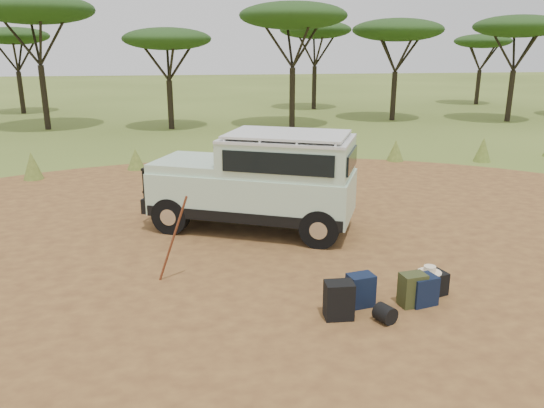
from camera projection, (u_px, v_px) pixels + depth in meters
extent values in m
plane|color=#546724|center=(269.00, 278.00, 9.36)|extent=(140.00, 140.00, 0.00)
cylinder|color=olive|center=(269.00, 277.00, 9.36)|extent=(23.00, 23.00, 0.01)
cone|color=#546724|center=(32.00, 166.00, 16.15)|extent=(0.60, 0.60, 0.85)
cone|color=#546724|center=(136.00, 159.00, 17.49)|extent=(0.60, 0.60, 0.70)
cone|color=#546724|center=(227.00, 155.00, 17.55)|extent=(0.60, 0.60, 0.90)
cone|color=#546724|center=(318.00, 156.00, 17.65)|extent=(0.60, 0.60, 0.80)
cone|color=#546724|center=(396.00, 150.00, 18.79)|extent=(0.60, 0.60, 0.75)
cone|color=#546724|center=(483.00, 150.00, 18.67)|extent=(0.60, 0.60, 0.85)
cylinder|color=black|center=(45.00, 98.00, 25.65)|extent=(0.28, 0.28, 3.06)
ellipsoid|color=#1B3A15|center=(34.00, 9.00, 24.49)|extent=(5.50, 5.50, 1.38)
cylinder|color=black|center=(170.00, 105.00, 25.92)|extent=(0.28, 0.28, 2.34)
ellipsoid|color=#1B3A15|center=(167.00, 39.00, 25.04)|extent=(4.20, 4.20, 1.05)
cylinder|color=black|center=(292.00, 98.00, 26.39)|extent=(0.28, 0.28, 2.93)
ellipsoid|color=#1B3A15|center=(293.00, 16.00, 25.29)|extent=(5.20, 5.20, 1.30)
cylinder|color=black|center=(393.00, 96.00, 28.97)|extent=(0.28, 0.28, 2.61)
ellipsoid|color=#1B3A15|center=(398.00, 30.00, 27.99)|extent=(4.80, 4.80, 1.20)
cylinder|color=black|center=(510.00, 96.00, 28.47)|extent=(0.28, 0.28, 2.70)
ellipsoid|color=#1B3A15|center=(519.00, 26.00, 27.45)|extent=(4.60, 4.60, 1.15)
cylinder|color=black|center=(21.00, 93.00, 31.88)|extent=(0.28, 0.28, 2.48)
ellipsoid|color=#1B3A15|center=(14.00, 36.00, 30.95)|extent=(4.00, 4.00, 1.00)
cylinder|color=black|center=(314.00, 88.00, 34.17)|extent=(0.28, 0.28, 2.70)
ellipsoid|color=#1B3A15|center=(315.00, 30.00, 33.15)|extent=(4.50, 4.50, 1.12)
cylinder|color=black|center=(478.00, 87.00, 37.03)|extent=(0.28, 0.28, 2.34)
ellipsoid|color=#1B3A15|center=(483.00, 41.00, 36.14)|extent=(3.80, 3.80, 0.95)
cube|color=#BBDBBB|center=(253.00, 191.00, 11.64)|extent=(4.67, 3.41, 0.91)
cube|color=black|center=(253.00, 206.00, 11.74)|extent=(4.61, 3.41, 0.23)
cube|color=#BBDBBB|center=(288.00, 157.00, 11.22)|extent=(3.15, 2.66, 0.72)
cube|color=silver|center=(288.00, 139.00, 11.11)|extent=(3.16, 2.70, 0.06)
cube|color=silver|center=(288.00, 134.00, 11.08)|extent=(2.92, 2.51, 0.05)
cube|color=#BBDBBB|center=(194.00, 163.00, 11.83)|extent=(2.14, 2.18, 0.19)
cube|color=black|center=(229.00, 152.00, 11.54)|extent=(0.75, 1.39, 0.51)
cube|color=black|center=(277.00, 164.00, 10.40)|extent=(2.09, 0.98, 0.43)
cube|color=black|center=(297.00, 148.00, 12.01)|extent=(2.09, 0.98, 0.43)
cube|color=black|center=(352.00, 160.00, 10.88)|extent=(0.63, 1.31, 0.40)
cube|color=black|center=(162.00, 197.00, 12.28)|extent=(0.84, 1.64, 0.33)
cylinder|color=black|center=(155.00, 164.00, 12.09)|extent=(0.58, 1.16, 0.07)
cylinder|color=black|center=(157.00, 186.00, 12.24)|extent=(0.58, 1.16, 0.07)
cylinder|color=silver|center=(149.00, 175.00, 11.90)|extent=(0.15, 0.22, 0.21)
cylinder|color=silver|center=(160.00, 170.00, 12.40)|extent=(0.15, 0.22, 0.21)
cube|color=silver|center=(158.00, 192.00, 12.27)|extent=(0.20, 0.38, 0.12)
cylinder|color=black|center=(244.00, 150.00, 12.33)|extent=(0.10, 0.10, 0.79)
cylinder|color=black|center=(171.00, 216.00, 11.47)|extent=(0.85, 0.58, 0.81)
cylinder|color=black|center=(199.00, 197.00, 12.90)|extent=(0.85, 0.58, 0.81)
cylinder|color=black|center=(320.00, 229.00, 10.65)|extent=(0.85, 0.58, 0.81)
cylinder|color=black|center=(332.00, 207.00, 12.08)|extent=(0.85, 0.58, 0.81)
cylinder|color=brown|center=(173.00, 239.00, 8.98)|extent=(0.58, 0.25, 1.56)
cube|color=black|center=(339.00, 300.00, 7.89)|extent=(0.44, 0.33, 0.58)
cube|color=#111B37|center=(360.00, 290.00, 8.28)|extent=(0.45, 0.36, 0.53)
cube|color=#3E421E|center=(412.00, 290.00, 8.28)|extent=(0.42, 0.33, 0.54)
cube|color=#111B37|center=(422.00, 290.00, 8.33)|extent=(0.49, 0.41, 0.48)
cube|color=black|center=(428.00, 283.00, 8.68)|extent=(0.63, 0.52, 0.38)
cylinder|color=black|center=(385.00, 314.00, 7.81)|extent=(0.36, 0.36, 0.27)
cylinder|color=beige|center=(429.00, 272.00, 8.63)|extent=(0.39, 0.39, 0.02)
cylinder|color=beige|center=(430.00, 269.00, 8.61)|extent=(0.19, 0.19, 0.10)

